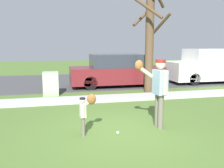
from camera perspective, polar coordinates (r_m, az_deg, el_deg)
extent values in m
plane|color=#4C6B2D|center=(9.47, -2.98, -3.77)|extent=(48.00, 48.00, 0.00)
cube|color=#B2B2AD|center=(9.56, -3.09, -3.46)|extent=(36.00, 1.20, 0.06)
cube|color=#424244|center=(14.43, -6.43, 0.75)|extent=(36.00, 6.80, 0.02)
cylinder|color=#6B6656|center=(6.33, 11.35, -6.41)|extent=(0.14, 0.14, 0.88)
cylinder|color=#6B6656|center=(6.48, 10.62, -6.03)|extent=(0.14, 0.14, 0.88)
cube|color=#8CADC6|center=(6.25, 11.19, 0.44)|extent=(0.27, 0.44, 0.62)
sphere|color=beige|center=(6.20, 11.32, 4.54)|extent=(0.24, 0.24, 0.24)
cylinder|color=maroon|center=(6.19, 11.35, 5.36)|extent=(0.25, 0.25, 0.07)
cylinder|color=beige|center=(6.02, 12.37, 0.24)|extent=(0.10, 0.10, 0.59)
cylinder|color=beige|center=(6.33, 8.03, 2.68)|extent=(0.55, 0.14, 0.42)
ellipsoid|color=brown|center=(6.23, 6.35, 4.40)|extent=(0.23, 0.16, 0.26)
cylinder|color=#6B6656|center=(5.88, -6.91, -9.69)|extent=(0.07, 0.07, 0.46)
cylinder|color=#6B6656|center=(5.80, -6.75, -9.97)|extent=(0.07, 0.07, 0.46)
cube|color=silver|center=(5.72, -6.91, -6.13)|extent=(0.14, 0.23, 0.32)
sphere|color=beige|center=(5.67, -6.95, -3.85)|extent=(0.12, 0.12, 0.12)
cylinder|color=black|center=(5.65, -6.96, -3.40)|extent=(0.13, 0.13, 0.04)
cylinder|color=beige|center=(5.85, -5.84, -4.60)|extent=(0.28, 0.07, 0.22)
ellipsoid|color=brown|center=(5.84, -4.83, -3.58)|extent=(0.23, 0.16, 0.26)
cylinder|color=beige|center=(5.59, -6.66, -6.39)|extent=(0.05, 0.05, 0.30)
sphere|color=white|center=(5.95, 1.38, -11.35)|extent=(0.07, 0.07, 0.07)
cube|color=#9EB293|center=(10.60, -14.17, 0.11)|extent=(0.64, 0.61, 1.00)
cylinder|color=brown|center=(10.95, 8.78, 9.93)|extent=(0.37, 0.37, 4.56)
cylinder|color=brown|center=(11.34, 11.14, 13.31)|extent=(0.53, 1.36, 1.02)
cylinder|color=brown|center=(11.30, 7.04, 15.28)|extent=(1.05, 0.69, 0.85)
cylinder|color=brown|center=(10.48, 7.78, 17.76)|extent=(1.26, 1.11, 1.14)
cube|color=maroon|center=(12.52, 1.02, 2.21)|extent=(4.70, 1.90, 0.80)
cube|color=#2D333D|center=(12.45, 1.03, 5.52)|extent=(2.58, 1.75, 0.65)
cylinder|color=black|center=(11.46, -5.08, 0.23)|extent=(0.64, 0.22, 0.64)
cylinder|color=black|center=(13.11, -6.06, 1.35)|extent=(0.64, 0.22, 0.64)
cylinder|color=black|center=(12.19, 8.62, 0.70)|extent=(0.64, 0.22, 0.64)
cylinder|color=black|center=(13.75, 6.09, 1.72)|extent=(0.64, 0.22, 0.64)
cube|color=silver|center=(14.91, 22.19, 3.05)|extent=(5.00, 1.95, 1.00)
cube|color=silver|center=(14.85, 22.39, 6.31)|extent=(2.75, 1.79, 0.70)
cylinder|color=black|center=(13.39, 18.75, 1.07)|extent=(0.64, 0.22, 0.64)
cylinder|color=black|center=(14.88, 15.29, 2.01)|extent=(0.64, 0.22, 0.64)
cylinder|color=black|center=(16.55, 24.82, 2.19)|extent=(0.64, 0.22, 0.64)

